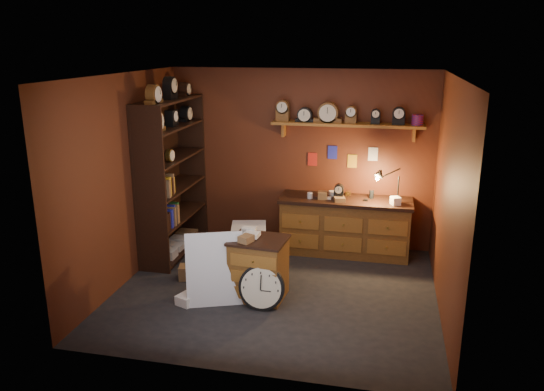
{
  "coord_description": "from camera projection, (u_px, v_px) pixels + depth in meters",
  "views": [
    {
      "loc": [
        1.27,
        -6.05,
        3.07
      ],
      "look_at": [
        -0.13,
        0.35,
        1.17
      ],
      "focal_mm": 35.0,
      "sensor_mm": 36.0,
      "label": 1
    }
  ],
  "objects": [
    {
      "name": "mini_fridge",
      "position": [
        249.0,
        242.0,
        7.72
      ],
      "size": [
        0.59,
        0.61,
        0.51
      ],
      "rotation": [
        0.0,
        0.0,
        0.23
      ],
      "color": "silver",
      "rests_on": "ground"
    },
    {
      "name": "low_cabinet",
      "position": [
        259.0,
        266.0,
        6.52
      ],
      "size": [
        0.72,
        0.63,
        0.86
      ],
      "rotation": [
        0.0,
        0.0,
        -0.09
      ],
      "color": "brown",
      "rests_on": "ground"
    },
    {
      "name": "shelving_unit",
      "position": [
        170.0,
        171.0,
        7.73
      ],
      "size": [
        0.47,
        1.6,
        2.58
      ],
      "color": "black",
      "rests_on": "ground"
    },
    {
      "name": "room_shell",
      "position": [
        282.0,
        158.0,
        6.41
      ],
      "size": [
        4.02,
        3.62,
        2.71
      ],
      "color": "#5A2815",
      "rests_on": "ground"
    },
    {
      "name": "workbench",
      "position": [
        345.0,
        223.0,
        7.89
      ],
      "size": [
        1.93,
        0.66,
        1.36
      ],
      "color": "brown",
      "rests_on": "ground"
    },
    {
      "name": "white_panel",
      "position": [
        216.0,
        303.0,
        6.48
      ],
      "size": [
        0.71,
        0.42,
        0.91
      ],
      "primitive_type": "cube",
      "rotation": [
        -0.17,
        0.0,
        0.36
      ],
      "color": "silver",
      "rests_on": "ground"
    },
    {
      "name": "floor_box_c",
      "position": [
        189.0,
        272.0,
        7.12
      ],
      "size": [
        0.29,
        0.26,
        0.19
      ],
      "primitive_type": "cube",
      "rotation": [
        0.0,
        0.0,
        0.25
      ],
      "color": "brown",
      "rests_on": "ground"
    },
    {
      "name": "floor",
      "position": [
        276.0,
        291.0,
        6.79
      ],
      "size": [
        4.0,
        4.0,
        0.0
      ],
      "primitive_type": "plane",
      "color": "black",
      "rests_on": "ground"
    },
    {
      "name": "floor_box_b",
      "position": [
        187.0,
        299.0,
        6.45
      ],
      "size": [
        0.27,
        0.29,
        0.12
      ],
      "primitive_type": "cube",
      "rotation": [
        0.0,
        0.0,
        -0.37
      ],
      "color": "white",
      "rests_on": "ground"
    },
    {
      "name": "floor_box_a",
      "position": [
        224.0,
        255.0,
        7.71
      ],
      "size": [
        0.34,
        0.31,
        0.17
      ],
      "primitive_type": "cube",
      "rotation": [
        0.0,
        0.0,
        0.29
      ],
      "color": "brown",
      "rests_on": "ground"
    },
    {
      "name": "big_round_clock",
      "position": [
        262.0,
        288.0,
        6.27
      ],
      "size": [
        0.55,
        0.18,
        0.55
      ],
      "color": "black",
      "rests_on": "ground"
    }
  ]
}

